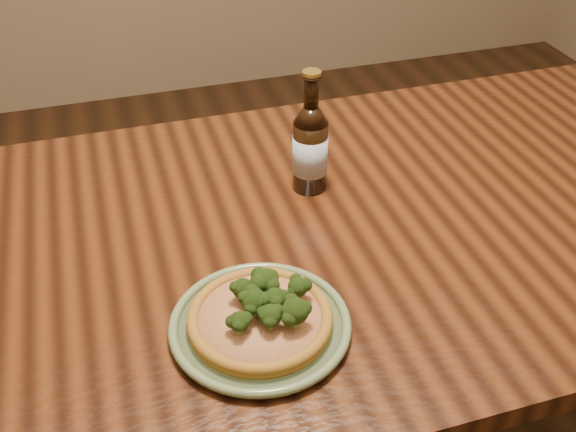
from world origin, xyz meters
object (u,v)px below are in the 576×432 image
object	(u,v)px
pizza	(262,315)
beer_bottle	(310,147)
plate	(260,325)
table	(375,252)

from	to	relation	value
pizza	beer_bottle	xyz separation A→B (m)	(0.18, 0.33, 0.06)
plate	pizza	bearing A→B (deg)	13.76
plate	beer_bottle	bearing A→B (deg)	60.63
table	beer_bottle	world-z (taller)	beer_bottle
table	plate	bearing A→B (deg)	-142.50
plate	pizza	distance (m)	0.02
pizza	table	bearing A→B (deg)	37.68
pizza	beer_bottle	distance (m)	0.38
table	beer_bottle	bearing A→B (deg)	129.40
table	pizza	size ratio (longest dim) A/B	7.54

